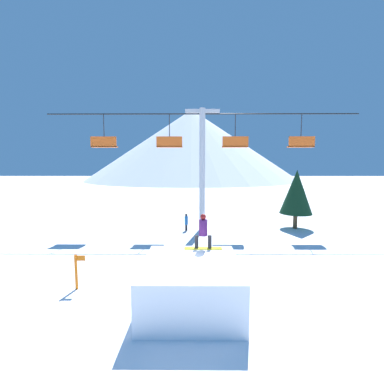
% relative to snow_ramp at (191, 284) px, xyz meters
% --- Properties ---
extents(ground_plane, '(220.00, 220.00, 0.00)m').
position_rel_snow_ramp_xyz_m(ground_plane, '(-0.59, -0.41, -0.77)').
color(ground_plane, white).
extents(mountain_ridge, '(68.95, 68.95, 23.31)m').
position_rel_snow_ramp_xyz_m(mountain_ridge, '(-0.59, 79.74, 10.89)').
color(mountain_ridge, silver).
rests_on(mountain_ridge, ground_plane).
extents(snow_ramp, '(3.11, 3.35, 1.53)m').
position_rel_snow_ramp_xyz_m(snow_ramp, '(0.00, 0.00, 0.00)').
color(snow_ramp, white).
rests_on(snow_ramp, ground_plane).
extents(snowboarder, '(1.41, 0.32, 1.32)m').
position_rel_snow_ramp_xyz_m(snowboarder, '(0.44, 1.32, 1.42)').
color(snowboarder, yellow).
rests_on(snowboarder, snow_ramp).
extents(chairlift, '(21.70, 0.44, 8.63)m').
position_rel_snow_ramp_xyz_m(chairlift, '(0.68, 10.25, 4.54)').
color(chairlift, '#B2B2B7').
rests_on(chairlift, ground_plane).
extents(pine_tree_near, '(2.30, 2.30, 4.34)m').
position_rel_snow_ramp_xyz_m(pine_tree_near, '(7.61, 10.69, 1.95)').
color(pine_tree_near, '#4C3823').
rests_on(pine_tree_near, ground_plane).
extents(trail_marker, '(0.41, 0.10, 1.33)m').
position_rel_snow_ramp_xyz_m(trail_marker, '(-4.30, 1.18, -0.05)').
color(trail_marker, orange).
rests_on(trail_marker, ground_plane).
extents(distant_skier, '(0.24, 0.24, 1.23)m').
position_rel_snow_ramp_xyz_m(distant_skier, '(-0.45, 9.98, -0.10)').
color(distant_skier, black).
rests_on(distant_skier, ground_plane).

